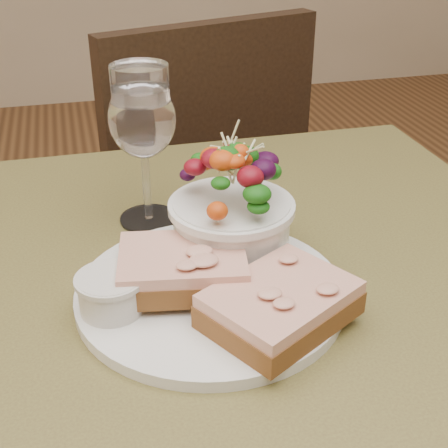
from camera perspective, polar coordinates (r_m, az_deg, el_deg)
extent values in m
cube|color=#4F4222|center=(0.64, -0.69, -7.91)|extent=(0.80, 0.80, 0.04)
cylinder|color=black|center=(1.22, 11.50, -10.07)|extent=(0.05, 0.05, 0.71)
cube|color=black|center=(1.42, -4.88, 1.14)|extent=(0.52, 0.52, 0.04)
cube|color=black|center=(1.17, -1.10, 7.12)|extent=(0.41, 0.16, 0.45)
cube|color=black|center=(1.53, -4.53, -6.29)|extent=(0.45, 0.45, 0.45)
cylinder|color=white|center=(0.62, -1.27, -6.23)|extent=(0.26, 0.26, 0.01)
cube|color=#513015|center=(0.57, 5.14, -7.79)|extent=(0.16, 0.15, 0.02)
cube|color=#FFF0C1|center=(0.56, 5.22, -6.38)|extent=(0.16, 0.14, 0.01)
cube|color=#513015|center=(0.60, -3.78, -4.44)|extent=(0.14, 0.11, 0.02)
cube|color=#FFF0C1|center=(0.60, -3.83, -3.11)|extent=(0.13, 0.11, 0.01)
cylinder|color=silver|center=(0.59, -10.28, -6.22)|extent=(0.06, 0.06, 0.04)
cylinder|color=olive|center=(0.58, -10.41, -5.00)|extent=(0.05, 0.05, 0.01)
cylinder|color=white|center=(0.65, 0.68, -0.33)|extent=(0.12, 0.12, 0.06)
ellipsoid|color=#0D370A|center=(0.63, 0.71, 4.12)|extent=(0.11, 0.11, 0.06)
ellipsoid|color=#0D370A|center=(0.68, -7.46, -1.90)|extent=(0.04, 0.04, 0.01)
sphere|color=maroon|center=(0.66, -8.65, -2.12)|extent=(0.02, 0.02, 0.02)
cylinder|color=white|center=(0.76, -6.88, 0.51)|extent=(0.07, 0.07, 0.00)
cylinder|color=white|center=(0.74, -7.10, 3.70)|extent=(0.01, 0.01, 0.09)
ellipsoid|color=white|center=(0.71, -7.49, 9.54)|extent=(0.08, 0.08, 0.09)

